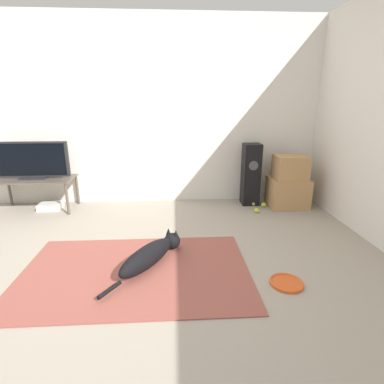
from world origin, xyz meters
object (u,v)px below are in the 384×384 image
object	(u,v)px
floor_speaker	(251,174)
game_console	(50,206)
frisbee	(287,283)
tv_stand	(35,182)
tennis_ball_loose_on_carpet	(253,203)
cardboard_box_upper	(290,167)
tv	(32,161)
tennis_ball_by_boxes	(264,205)
cardboard_box_lower	(288,192)
tennis_ball_near_speaker	(257,210)
dog	(151,254)

from	to	relation	value
floor_speaker	game_console	size ratio (longest dim) A/B	2.95
frisbee	tv_stand	world-z (taller)	tv_stand
tennis_ball_loose_on_carpet	cardboard_box_upper	bearing A→B (deg)	-7.34
tv	tennis_ball_by_boxes	distance (m)	3.20
frisbee	game_console	bearing A→B (deg)	143.42
cardboard_box_lower	tv_stand	world-z (taller)	tv_stand
tennis_ball_near_speaker	tv	bearing A→B (deg)	174.02
dog	frisbee	size ratio (longest dim) A/B	3.35
dog	tennis_ball_loose_on_carpet	bearing A→B (deg)	48.98
tennis_ball_loose_on_carpet	game_console	size ratio (longest dim) A/B	0.22
dog	tv	bearing A→B (deg)	136.47
frisbee	cardboard_box_lower	world-z (taller)	cardboard_box_lower
cardboard_box_upper	tv	size ratio (longest dim) A/B	0.45
cardboard_box_lower	tennis_ball_by_boxes	world-z (taller)	cardboard_box_lower
frisbee	cardboard_box_upper	bearing A→B (deg)	69.57
cardboard_box_lower	tennis_ball_by_boxes	xyz separation A→B (m)	(-0.34, -0.02, -0.17)
tv	tennis_ball_by_boxes	world-z (taller)	tv
cardboard_box_lower	tennis_ball_near_speaker	xyz separation A→B (m)	(-0.50, -0.24, -0.17)
game_console	tennis_ball_near_speaker	bearing A→B (deg)	-6.45
frisbee	floor_speaker	size ratio (longest dim) A/B	0.31
frisbee	tennis_ball_by_boxes	size ratio (longest dim) A/B	4.14
frisbee	dog	bearing A→B (deg)	161.69
frisbee	game_console	xyz separation A→B (m)	(-2.63, 1.95, 0.03)
tennis_ball_near_speaker	dog	bearing A→B (deg)	-136.34
cardboard_box_lower	floor_speaker	bearing A→B (deg)	164.22
tv	game_console	bearing A→B (deg)	2.88
frisbee	tennis_ball_near_speaker	bearing A→B (deg)	83.22
floor_speaker	cardboard_box_lower	bearing A→B (deg)	-15.78
tennis_ball_loose_on_carpet	cardboard_box_lower	bearing A→B (deg)	-5.99
tv	floor_speaker	bearing A→B (deg)	1.31
floor_speaker	tv	world-z (taller)	tv
dog	game_console	distance (m)	2.18
cardboard_box_upper	tennis_ball_by_boxes	bearing A→B (deg)	-178.45
tennis_ball_loose_on_carpet	tennis_ball_near_speaker	bearing A→B (deg)	-94.93
cardboard_box_upper	tennis_ball_loose_on_carpet	xyz separation A→B (m)	(-0.47, 0.06, -0.54)
cardboard_box_lower	game_console	distance (m)	3.32
cardboard_box_upper	floor_speaker	bearing A→B (deg)	163.05
floor_speaker	tennis_ball_by_boxes	world-z (taller)	floor_speaker
tennis_ball_loose_on_carpet	tennis_ball_by_boxes	bearing A→B (deg)	-27.46
tennis_ball_by_boxes	tennis_ball_near_speaker	xyz separation A→B (m)	(-0.16, -0.22, 0.00)
tv_stand	tennis_ball_near_speaker	bearing A→B (deg)	-5.93
tennis_ball_by_boxes	tennis_ball_loose_on_carpet	bearing A→B (deg)	152.54
cardboard_box_lower	tv	distance (m)	3.50
floor_speaker	tennis_ball_loose_on_carpet	xyz separation A→B (m)	(0.03, -0.09, -0.40)
frisbee	tv	world-z (taller)	tv
frisbee	tennis_ball_loose_on_carpet	xyz separation A→B (m)	(0.22, 1.92, 0.02)
dog	tennis_ball_loose_on_carpet	xyz separation A→B (m)	(1.34, 1.54, -0.08)
dog	cardboard_box_upper	world-z (taller)	cardboard_box_upper
cardboard_box_lower	tennis_ball_near_speaker	size ratio (longest dim) A/B	7.94
game_console	frisbee	bearing A→B (deg)	-36.58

